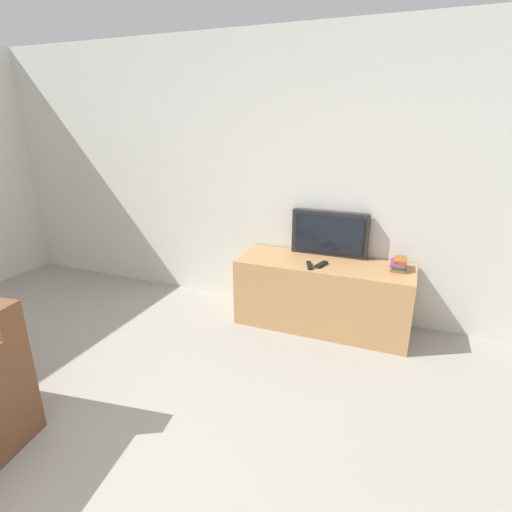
# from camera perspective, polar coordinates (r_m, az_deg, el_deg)

# --- Properties ---
(wall_back) EXTENTS (9.00, 0.06, 2.60)m
(wall_back) POSITION_cam_1_polar(r_m,az_deg,el_deg) (3.96, 0.01, 11.26)
(wall_back) COLOR silver
(wall_back) RESTS_ON ground_plane
(tv_stand) EXTENTS (1.55, 0.55, 0.62)m
(tv_stand) POSITION_cam_1_polar(r_m,az_deg,el_deg) (3.72, 9.49, -5.47)
(tv_stand) COLOR tan
(tv_stand) RESTS_ON ground_plane
(television) EXTENTS (0.70, 0.09, 0.42)m
(television) POSITION_cam_1_polar(r_m,az_deg,el_deg) (3.75, 10.47, 3.17)
(television) COLOR black
(television) RESTS_ON tv_stand
(book_stack) EXTENTS (0.13, 0.22, 0.10)m
(book_stack) POSITION_cam_1_polar(r_m,az_deg,el_deg) (3.59, 19.74, -1.11)
(book_stack) COLOR #995623
(book_stack) RESTS_ON tv_stand
(remote_on_stand) EXTENTS (0.09, 0.17, 0.02)m
(remote_on_stand) POSITION_cam_1_polar(r_m,az_deg,el_deg) (3.52, 9.31, -1.21)
(remote_on_stand) COLOR black
(remote_on_stand) RESTS_ON tv_stand
(remote_secondary) EXTENTS (0.10, 0.17, 0.02)m
(remote_secondary) POSITION_cam_1_polar(r_m,az_deg,el_deg) (3.48, 7.64, -1.34)
(remote_secondary) COLOR black
(remote_secondary) RESTS_ON tv_stand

